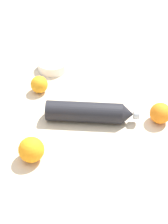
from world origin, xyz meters
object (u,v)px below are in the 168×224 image
Objects in this scene: orange_0 at (31,150)px; orange_2 at (39,84)px; ceramic_bowl at (53,65)px; water_bottle at (90,112)px; orange_1 at (160,113)px.

orange_0 is 1.21× the size of orange_2.
orange_2 reaches higher than ceramic_bowl.
orange_0 is at bearing -15.88° from orange_2.
orange_0 is (0.11, -0.22, 0.00)m from water_bottle.
water_bottle is 4.79× the size of orange_2.
ceramic_bowl is (-0.12, 0.08, -0.01)m from orange_2.
orange_0 is at bearing -85.55° from orange_1.
orange_2 is at bearing 143.96° from water_bottle.
water_bottle is 0.33m from ceramic_bowl.
water_bottle is 3.95× the size of orange_0.
orange_1 is 0.48m from ceramic_bowl.
orange_1 is at bearing 94.45° from orange_0.
water_bottle is 2.57× the size of ceramic_bowl.
ceramic_bowl is at bearing 158.87° from orange_0.
ceramic_bowl is at bearing -146.54° from orange_1.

